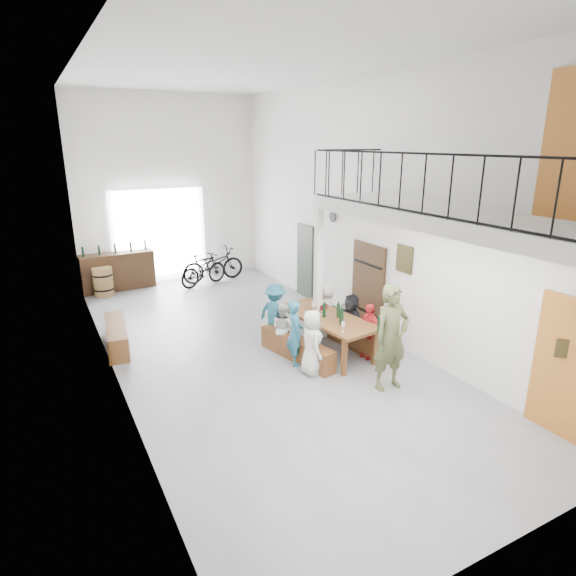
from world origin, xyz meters
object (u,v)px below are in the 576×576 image
tasting_table (327,320)px  serving_counter (118,271)px  host_standing (391,338)px  oak_barrel (103,282)px  bench_inner (297,349)px  bicycle_near (213,265)px  side_bench (117,336)px

tasting_table → serving_counter: (-2.98, 6.57, -0.17)m
host_standing → oak_barrel: bearing=115.8°
tasting_table → serving_counter: 7.21m
oak_barrel → tasting_table: bearing=-60.6°
bench_inner → serving_counter: serving_counter is taller
bench_inner → oak_barrel: size_ratio=2.38×
tasting_table → bicycle_near: bicycle_near is taller
bench_inner → serving_counter: bearing=97.6°
tasting_table → serving_counter: size_ratio=1.17×
bench_inner → host_standing: (0.87, -1.75, 0.71)m
bicycle_near → bench_inner: bearing=171.9°
tasting_table → serving_counter: bearing=106.9°
bench_inner → serving_counter: size_ratio=0.94×
serving_counter → host_standing: host_standing is taller
host_standing → bicycle_near: 7.84m
host_standing → tasting_table: bearing=97.1°
bicycle_near → host_standing: bearing=179.2°
host_standing → bench_inner: bearing=117.4°
side_bench → host_standing: size_ratio=0.96×
side_bench → oak_barrel: size_ratio=2.21×
oak_barrel → bicycle_near: bicycle_near is taller
side_bench → host_standing: host_standing is taller
tasting_table → bicycle_near: (-0.24, 6.07, -0.19)m
bicycle_near → oak_barrel: bearing=85.4°
serving_counter → side_bench: bearing=-102.8°
bench_inner → bicycle_near: bearing=74.2°
tasting_table → host_standing: size_ratio=1.27×
side_bench → serving_counter: bearing=80.1°
oak_barrel → bicycle_near: bearing=-0.6°
tasting_table → bicycle_near: 6.08m
bench_inner → oak_barrel: oak_barrel is taller
tasting_table → host_standing: 1.77m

